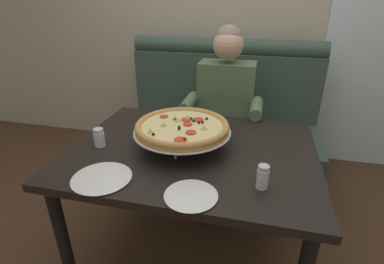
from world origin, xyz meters
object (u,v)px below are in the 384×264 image
dining_table (192,162)px  plate_near_left (102,177)px  shaker_pepper_flakes (99,139)px  plate_near_right (191,194)px  booth_bench (218,132)px  diner_main (224,109)px  shaker_parmesan (262,178)px  pizza (182,127)px

dining_table → plate_near_left: plate_near_left is taller
shaker_pepper_flakes → plate_near_right: bearing=-28.0°
booth_bench → diner_main: (0.07, -0.27, 0.31)m
booth_bench → dining_table: size_ratio=1.28×
booth_bench → plate_near_right: (0.09, -1.33, 0.35)m
booth_bench → shaker_parmesan: size_ratio=15.37×
booth_bench → shaker_parmesan: booth_bench is taller
pizza → plate_near_left: (-0.26, -0.37, -0.10)m
pizza → plate_near_right: 0.43m
shaker_pepper_flakes → plate_near_left: shaker_pepper_flakes is taller
booth_bench → dining_table: booth_bench is taller
shaker_parmesan → shaker_pepper_flakes: shaker_parmesan is taller
pizza → plate_near_right: bearing=-70.1°
booth_bench → plate_near_right: 1.38m
pizza → booth_bench: bearing=86.6°
plate_near_right → shaker_pepper_flakes: bearing=152.0°
shaker_parmesan → shaker_pepper_flakes: size_ratio=1.06×
dining_table → plate_near_right: (0.09, -0.39, 0.09)m
shaker_parmesan → plate_near_left: shaker_parmesan is taller
plate_near_left → plate_near_right: (0.40, -0.03, 0.00)m
pizza → plate_near_left: pizza is taller
shaker_pepper_flakes → plate_near_right: size_ratio=0.45×
plate_near_right → booth_bench: bearing=93.8°
pizza → shaker_pepper_flakes: 0.44m
plate_near_left → diner_main: bearing=69.8°
plate_near_left → dining_table: bearing=48.8°
diner_main → plate_near_right: (0.02, -1.07, 0.03)m
shaker_pepper_flakes → booth_bench: bearing=65.2°
booth_bench → shaker_pepper_flakes: size_ratio=16.35×
plate_near_left → pizza: bearing=54.9°
shaker_parmesan → plate_near_left: (-0.67, -0.10, -0.03)m
diner_main → shaker_pepper_flakes: 0.94m
pizza → plate_near_right: pizza is taller
booth_bench → shaker_pepper_flakes: bearing=-114.8°
shaker_pepper_flakes → plate_near_right: shaker_pepper_flakes is taller
diner_main → shaker_pepper_flakes: bearing=-125.4°
booth_bench → diner_main: size_ratio=1.25×
diner_main → shaker_pepper_flakes: size_ratio=13.07×
diner_main → shaker_pepper_flakes: diner_main is taller
booth_bench → diner_main: diner_main is taller
plate_near_left → shaker_parmesan: bearing=8.4°
dining_table → shaker_pepper_flakes: 0.50m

